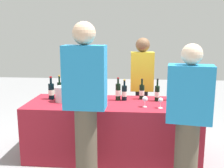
{
  "coord_description": "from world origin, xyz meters",
  "views": [
    {
      "loc": [
        0.29,
        -3.33,
        1.65
      ],
      "look_at": [
        0.0,
        0.0,
        0.99
      ],
      "focal_mm": 41.91,
      "sensor_mm": 36.0,
      "label": 1
    }
  ],
  "objects_px": {
    "wine_bottle_4": "(124,93)",
    "wine_glass_0": "(71,96)",
    "wine_bottle_1": "(60,90)",
    "wine_bottle_6": "(157,93)",
    "wine_bottle_3": "(118,92)",
    "wine_bottle_5": "(142,92)",
    "server_pouring": "(142,85)",
    "guest_1": "(188,116)",
    "wine_bottle_0": "(51,91)",
    "wine_glass_3": "(145,99)",
    "wine_bottle_2": "(72,91)",
    "ice_bucket": "(64,94)",
    "guest_0": "(85,100)",
    "wine_glass_1": "(89,97)",
    "wine_bottle_7": "(172,93)",
    "menu_board": "(71,109)",
    "wine_glass_2": "(101,99)",
    "wine_glass_4": "(161,101)"
  },
  "relations": [
    {
      "from": "server_pouring",
      "to": "wine_bottle_7",
      "type": "bearing_deg",
      "value": 132.59
    },
    {
      "from": "wine_bottle_7",
      "to": "wine_bottle_0",
      "type": "bearing_deg",
      "value": -177.59
    },
    {
      "from": "wine_bottle_4",
      "to": "wine_glass_0",
      "type": "relative_size",
      "value": 1.87
    },
    {
      "from": "wine_bottle_0",
      "to": "wine_glass_0",
      "type": "xyz_separation_m",
      "value": [
        0.34,
        -0.26,
        -0.0
      ]
    },
    {
      "from": "wine_bottle_4",
      "to": "server_pouring",
      "type": "relative_size",
      "value": 0.18
    },
    {
      "from": "wine_bottle_6",
      "to": "wine_bottle_7",
      "type": "distance_m",
      "value": 0.21
    },
    {
      "from": "wine_glass_2",
      "to": "guest_1",
      "type": "xyz_separation_m",
      "value": [
        0.96,
        -0.56,
        -0.01
      ]
    },
    {
      "from": "wine_bottle_4",
      "to": "wine_glass_0",
      "type": "height_order",
      "value": "wine_bottle_4"
    },
    {
      "from": "wine_bottle_1",
      "to": "wine_glass_0",
      "type": "xyz_separation_m",
      "value": [
        0.23,
        -0.31,
        -0.01
      ]
    },
    {
      "from": "server_pouring",
      "to": "wine_bottle_2",
      "type": "bearing_deg",
      "value": 22.78
    },
    {
      "from": "menu_board",
      "to": "ice_bucket",
      "type": "bearing_deg",
      "value": -95.76
    },
    {
      "from": "wine_bottle_4",
      "to": "guest_0",
      "type": "distance_m",
      "value": 0.94
    },
    {
      "from": "wine_glass_3",
      "to": "guest_0",
      "type": "relative_size",
      "value": 0.08
    },
    {
      "from": "ice_bucket",
      "to": "wine_glass_2",
      "type": "bearing_deg",
      "value": -20.49
    },
    {
      "from": "wine_bottle_3",
      "to": "guest_1",
      "type": "distance_m",
      "value": 1.17
    },
    {
      "from": "wine_glass_3",
      "to": "guest_1",
      "type": "height_order",
      "value": "guest_1"
    },
    {
      "from": "wine_bottle_4",
      "to": "ice_bucket",
      "type": "bearing_deg",
      "value": -170.9
    },
    {
      "from": "guest_0",
      "to": "wine_bottle_1",
      "type": "bearing_deg",
      "value": 122.69
    },
    {
      "from": "wine_bottle_1",
      "to": "menu_board",
      "type": "distance_m",
      "value": 0.86
    },
    {
      "from": "wine_bottle_5",
      "to": "wine_glass_3",
      "type": "bearing_deg",
      "value": -85.88
    },
    {
      "from": "wine_bottle_0",
      "to": "wine_glass_3",
      "type": "height_order",
      "value": "wine_bottle_0"
    },
    {
      "from": "wine_bottle_6",
      "to": "wine_glass_1",
      "type": "distance_m",
      "value": 0.92
    },
    {
      "from": "wine_bottle_2",
      "to": "ice_bucket",
      "type": "relative_size",
      "value": 1.38
    },
    {
      "from": "wine_bottle_4",
      "to": "ice_bucket",
      "type": "relative_size",
      "value": 1.26
    },
    {
      "from": "server_pouring",
      "to": "wine_bottle_1",
      "type": "bearing_deg",
      "value": 19.71
    },
    {
      "from": "wine_bottle_3",
      "to": "wine_bottle_6",
      "type": "relative_size",
      "value": 1.03
    },
    {
      "from": "wine_bottle_1",
      "to": "menu_board",
      "type": "xyz_separation_m",
      "value": [
        -0.03,
        0.71,
        -0.48
      ]
    },
    {
      "from": "wine_glass_0",
      "to": "server_pouring",
      "type": "xyz_separation_m",
      "value": [
        0.92,
        0.75,
        0.02
      ]
    },
    {
      "from": "wine_bottle_1",
      "to": "wine_glass_2",
      "type": "xyz_separation_m",
      "value": [
        0.63,
        -0.36,
        -0.02
      ]
    },
    {
      "from": "ice_bucket",
      "to": "wine_bottle_7",
      "type": "bearing_deg",
      "value": 6.87
    },
    {
      "from": "wine_bottle_1",
      "to": "wine_bottle_5",
      "type": "height_order",
      "value": "wine_bottle_1"
    },
    {
      "from": "wine_bottle_1",
      "to": "wine_bottle_6",
      "type": "height_order",
      "value": "wine_bottle_1"
    },
    {
      "from": "wine_bottle_6",
      "to": "wine_glass_1",
      "type": "relative_size",
      "value": 2.07
    },
    {
      "from": "wine_bottle_5",
      "to": "server_pouring",
      "type": "height_order",
      "value": "server_pouring"
    },
    {
      "from": "wine_bottle_6",
      "to": "guest_1",
      "type": "relative_size",
      "value": 0.2
    },
    {
      "from": "wine_bottle_3",
      "to": "wine_glass_0",
      "type": "distance_m",
      "value": 0.65
    },
    {
      "from": "wine_glass_1",
      "to": "guest_1",
      "type": "relative_size",
      "value": 0.1
    },
    {
      "from": "wine_bottle_3",
      "to": "menu_board",
      "type": "xyz_separation_m",
      "value": [
        -0.85,
        0.75,
        -0.48
      ]
    },
    {
      "from": "wine_bottle_2",
      "to": "server_pouring",
      "type": "height_order",
      "value": "server_pouring"
    },
    {
      "from": "wine_bottle_0",
      "to": "menu_board",
      "type": "height_order",
      "value": "wine_bottle_0"
    },
    {
      "from": "wine_bottle_5",
      "to": "wine_glass_0",
      "type": "distance_m",
      "value": 0.98
    },
    {
      "from": "wine_bottle_5",
      "to": "wine_glass_2",
      "type": "bearing_deg",
      "value": -141.55
    },
    {
      "from": "wine_bottle_5",
      "to": "wine_glass_4",
      "type": "distance_m",
      "value": 0.48
    },
    {
      "from": "wine_glass_1",
      "to": "wine_bottle_7",
      "type": "bearing_deg",
      "value": 17.22
    },
    {
      "from": "wine_bottle_1",
      "to": "guest_1",
      "type": "height_order",
      "value": "guest_1"
    },
    {
      "from": "wine_glass_1",
      "to": "wine_bottle_0",
      "type": "bearing_deg",
      "value": 155.4
    },
    {
      "from": "wine_bottle_6",
      "to": "wine_glass_0",
      "type": "height_order",
      "value": "wine_bottle_6"
    },
    {
      "from": "wine_bottle_4",
      "to": "wine_bottle_5",
      "type": "height_order",
      "value": "wine_bottle_4"
    },
    {
      "from": "wine_bottle_6",
      "to": "server_pouring",
      "type": "relative_size",
      "value": 0.19
    },
    {
      "from": "wine_bottle_4",
      "to": "wine_glass_4",
      "type": "height_order",
      "value": "wine_bottle_4"
    }
  ]
}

